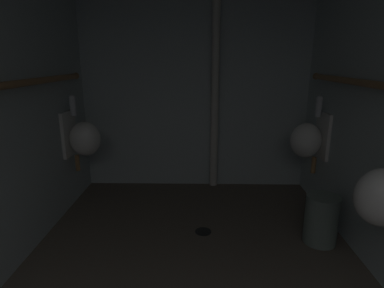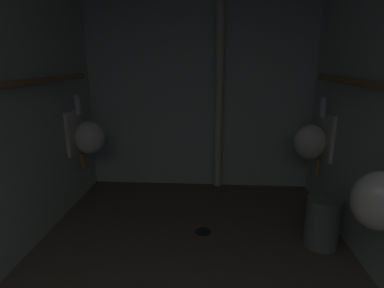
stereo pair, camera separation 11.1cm
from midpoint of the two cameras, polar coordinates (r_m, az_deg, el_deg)
name	(u,v)px [view 2 (the right image)]	position (r m, az deg, el deg)	size (l,w,h in m)	color
wall_back	(199,82)	(3.51, 2.30, 11.24)	(2.60, 0.06, 2.38)	#B0BDBB
urinal_left_mid	(87,136)	(3.26, -17.63, 1.33)	(0.32, 0.30, 0.76)	silver
urinal_right_mid	(384,199)	(2.06, 32.94, -8.45)	(0.32, 0.30, 0.76)	silver
urinal_right_far	(312,141)	(3.18, 22.00, 0.58)	(0.32, 0.30, 0.76)	silver
standpipe_back_wall	(219,83)	(3.40, 5.95, 11.04)	(0.08, 0.08, 2.33)	beige
floor_drain	(203,231)	(2.79, 3.21, -15.66)	(0.14, 0.14, 0.01)	black
waste_bin	(322,222)	(2.74, 23.75, -12.94)	(0.26, 0.26, 0.40)	slate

